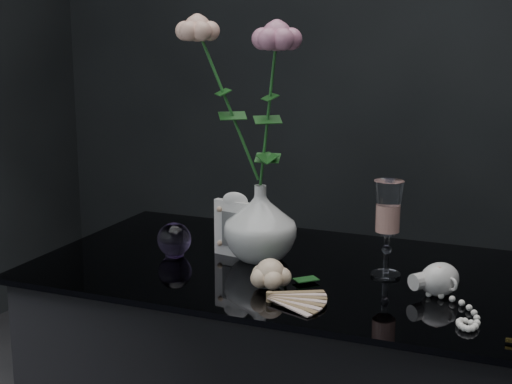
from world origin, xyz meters
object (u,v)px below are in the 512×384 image
at_px(paperweight, 174,239).
at_px(loose_rose, 270,274).
at_px(picture_frame, 235,224).
at_px(vase, 260,223).
at_px(wine_glass, 387,229).
at_px(pearl_jar, 440,278).

distance_m(paperweight, loose_rose, 0.29).
bearing_deg(loose_rose, paperweight, 140.49).
bearing_deg(picture_frame, vase, 9.32).
distance_m(vase, wine_glass, 0.27).
height_order(vase, picture_frame, vase).
height_order(wine_glass, picture_frame, wine_glass).
bearing_deg(vase, pearl_jar, -10.40).
xyz_separation_m(picture_frame, loose_rose, (0.14, -0.16, -0.04)).
xyz_separation_m(loose_rose, pearl_jar, (0.29, 0.09, 0.00)).
bearing_deg(loose_rose, pearl_jar, 0.54).
bearing_deg(wine_glass, paperweight, -174.23).
xyz_separation_m(paperweight, pearl_jar, (0.56, -0.02, -0.00)).
bearing_deg(paperweight, wine_glass, 5.77).
bearing_deg(pearl_jar, wine_glass, -174.36).
relative_size(picture_frame, loose_rose, 0.82).
bearing_deg(pearl_jar, paperweight, -146.40).
bearing_deg(wine_glass, loose_rose, -138.94).
height_order(paperweight, loose_rose, paperweight).
relative_size(vase, wine_glass, 0.83).
bearing_deg(wine_glass, pearl_jar, -30.24).
bearing_deg(vase, picture_frame, 179.24).
distance_m(wine_glass, pearl_jar, 0.15).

